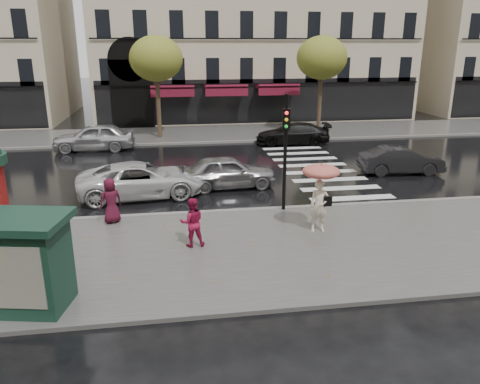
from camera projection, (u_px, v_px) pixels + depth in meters
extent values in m
plane|color=black|center=(219.00, 247.00, 14.72)|extent=(160.00, 160.00, 0.00)
cube|color=#474744|center=(221.00, 252.00, 14.23)|extent=(90.00, 7.00, 0.12)
cube|color=#474744|center=(189.00, 134.00, 32.60)|extent=(90.00, 6.00, 0.12)
cube|color=slate|center=(211.00, 212.00, 17.53)|extent=(90.00, 0.25, 0.14)
cube|color=slate|center=(192.00, 143.00, 29.77)|extent=(90.00, 0.25, 0.14)
cube|color=silver|center=(312.00, 165.00, 24.63)|extent=(3.60, 11.75, 0.01)
cylinder|color=#38281C|center=(158.00, 100.00, 30.60)|extent=(0.28, 0.28, 5.20)
ellipsoid|color=#5A6820|center=(156.00, 59.00, 29.81)|extent=(3.40, 3.40, 2.89)
cylinder|color=#38281C|center=(320.00, 97.00, 32.19)|extent=(0.28, 0.28, 5.20)
ellipsoid|color=#5A6820|center=(322.00, 58.00, 31.40)|extent=(3.40, 3.40, 2.89)
imported|color=#F4E2C8|center=(319.00, 206.00, 15.42)|extent=(0.67, 0.46, 1.76)
cylinder|color=black|center=(320.00, 189.00, 15.24)|extent=(0.02, 0.02, 1.12)
ellipsoid|color=#BE233D|center=(321.00, 171.00, 15.06)|extent=(1.22, 1.22, 0.43)
cone|color=black|center=(321.00, 164.00, 14.98)|extent=(0.04, 0.04, 0.09)
cube|color=black|center=(328.00, 201.00, 15.33)|extent=(0.26, 0.12, 0.33)
imported|color=maroon|center=(192.00, 222.00, 14.30)|extent=(0.79, 0.64, 1.55)
imported|color=#470E21|center=(111.00, 201.00, 16.19)|extent=(0.93, 0.81, 1.60)
cylinder|color=black|center=(285.00, 154.00, 17.07)|extent=(0.13, 0.13, 4.31)
cube|color=black|center=(286.00, 119.00, 16.45)|extent=(0.30, 0.25, 0.75)
cube|color=#133325|center=(30.00, 267.00, 10.85)|extent=(1.82, 1.59, 2.09)
cube|color=#133325|center=(23.00, 221.00, 10.51)|extent=(2.17, 1.94, 0.18)
imported|color=#9A9A9E|center=(227.00, 172.00, 20.58)|extent=(4.34, 1.98, 1.44)
imported|color=black|center=(401.00, 160.00, 22.88)|extent=(4.14, 1.71, 1.33)
imported|color=silver|center=(141.00, 180.00, 19.36)|extent=(5.41, 2.96, 1.44)
imported|color=black|center=(293.00, 134.00, 29.56)|extent=(4.79, 2.36, 1.34)
imported|color=silver|center=(94.00, 137.00, 27.76)|extent=(4.72, 1.90, 1.61)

